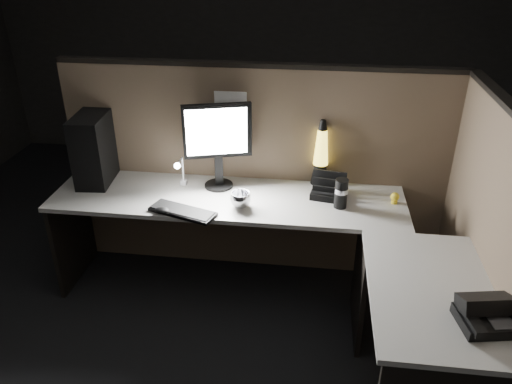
# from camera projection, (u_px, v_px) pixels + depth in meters

# --- Properties ---
(floor) EXTENTS (6.00, 6.00, 0.00)m
(floor) POSITION_uv_depth(u_px,v_px,m) (237.00, 349.00, 3.05)
(floor) COLOR black
(floor) RESTS_ON ground
(room_shell) EXTENTS (6.00, 6.00, 6.00)m
(room_shell) POSITION_uv_depth(u_px,v_px,m) (231.00, 90.00, 2.29)
(room_shell) COLOR silver
(room_shell) RESTS_ON ground
(partition_back) EXTENTS (2.66, 0.06, 1.50)m
(partition_back) POSITION_uv_depth(u_px,v_px,m) (256.00, 174.00, 3.52)
(partition_back) COLOR brown
(partition_back) RESTS_ON ground
(partition_right) EXTENTS (0.06, 1.66, 1.50)m
(partition_right) POSITION_uv_depth(u_px,v_px,m) (486.00, 254.00, 2.64)
(partition_right) COLOR brown
(partition_right) RESTS_ON ground
(desk) EXTENTS (2.60, 1.60, 0.73)m
(desk) POSITION_uv_depth(u_px,v_px,m) (272.00, 249.00, 2.98)
(desk) COLOR #ADABA3
(desk) RESTS_ON ground
(pc_tower) EXTENTS (0.24, 0.46, 0.47)m
(pc_tower) POSITION_uv_depth(u_px,v_px,m) (96.00, 147.00, 3.39)
(pc_tower) COLOR black
(pc_tower) RESTS_ON desk
(monitor) EXTENTS (0.44, 0.19, 0.57)m
(monitor) POSITION_uv_depth(u_px,v_px,m) (217.00, 138.00, 3.24)
(monitor) COLOR black
(monitor) RESTS_ON desk
(keyboard) EXTENTS (0.44, 0.26, 0.02)m
(keyboard) POSITION_uv_depth(u_px,v_px,m) (183.00, 212.00, 3.06)
(keyboard) COLOR black
(keyboard) RESTS_ON desk
(mouse) EXTENTS (0.11, 0.09, 0.04)m
(mouse) POSITION_uv_depth(u_px,v_px,m) (162.00, 210.00, 3.05)
(mouse) COLOR black
(mouse) RESTS_ON desk
(clip_lamp) EXTENTS (0.04, 0.17, 0.21)m
(clip_lamp) POSITION_uv_depth(u_px,v_px,m) (180.00, 171.00, 3.31)
(clip_lamp) COLOR silver
(clip_lamp) RESTS_ON desk
(organizer) EXTENTS (0.25, 0.23, 0.17)m
(organizer) POSITION_uv_depth(u_px,v_px,m) (329.00, 190.00, 3.25)
(organizer) COLOR black
(organizer) RESTS_ON desk
(lava_lamp) EXTENTS (0.12, 0.12, 0.46)m
(lava_lamp) POSITION_uv_depth(u_px,v_px,m) (321.00, 158.00, 3.34)
(lava_lamp) COLOR black
(lava_lamp) RESTS_ON desk
(travel_mug) EXTENTS (0.09, 0.09, 0.19)m
(travel_mug) POSITION_uv_depth(u_px,v_px,m) (341.00, 193.00, 3.09)
(travel_mug) COLOR black
(travel_mug) RESTS_ON desk
(steel_mug) EXTENTS (0.15, 0.15, 0.10)m
(steel_mug) POSITION_uv_depth(u_px,v_px,m) (241.00, 200.00, 3.11)
(steel_mug) COLOR silver
(steel_mug) RESTS_ON desk
(figurine) EXTENTS (0.06, 0.06, 0.06)m
(figurine) POSITION_uv_depth(u_px,v_px,m) (395.00, 197.00, 3.15)
(figurine) COLOR yellow
(figurine) RESTS_ON desk
(pinned_paper) EXTENTS (0.21, 0.00, 0.31)m
(pinned_paper) POSITION_uv_depth(u_px,v_px,m) (231.00, 114.00, 3.30)
(pinned_paper) COLOR white
(pinned_paper) RESTS_ON partition_back
(desk_phone) EXTENTS (0.26, 0.27, 0.14)m
(desk_phone) POSITION_uv_depth(u_px,v_px,m) (485.00, 313.00, 2.18)
(desk_phone) COLOR black
(desk_phone) RESTS_ON desk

